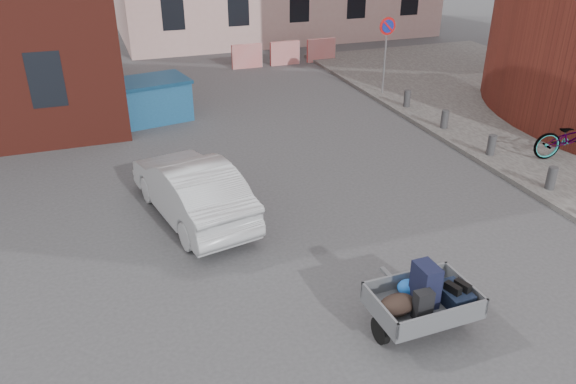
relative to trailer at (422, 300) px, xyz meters
name	(u,v)px	position (x,y,z in m)	size (l,w,h in m)	color
ground	(339,268)	(-0.47, 2.02, -0.61)	(120.00, 120.00, 0.00)	#38383A
no_parking_sign	(386,40)	(5.53, 11.50, 1.41)	(0.60, 0.09, 2.65)	gray
bollards	(491,145)	(5.53, 5.42, -0.21)	(0.22, 9.02, 0.55)	#3A3A3D
barriers	(285,53)	(3.73, 17.02, -0.11)	(4.70, 0.18, 1.00)	red
trailer	(422,300)	(0.00, 0.00, 0.00)	(1.63, 1.82, 1.20)	black
dumpster	(138,102)	(-3.05, 11.62, 0.06)	(3.39, 2.18, 1.32)	#1B5281
silver_car	(192,189)	(-2.66, 4.96, 0.06)	(1.42, 4.06, 1.34)	#B0B4B8
bicycle	(573,137)	(7.40, 4.55, 0.08)	(0.75, 2.16, 1.14)	black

